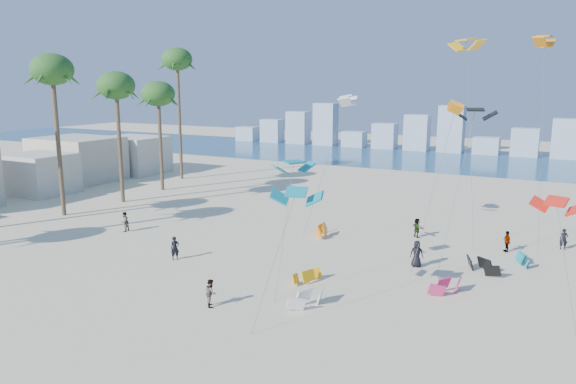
% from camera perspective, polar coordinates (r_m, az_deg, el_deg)
% --- Properties ---
extents(ground, '(220.00, 220.00, 0.00)m').
position_cam_1_polar(ground, '(29.97, -20.35, -13.37)').
color(ground, beige).
rests_on(ground, ground).
extents(ocean, '(220.00, 220.00, 0.00)m').
position_cam_1_polar(ocean, '(92.92, 14.72, 3.49)').
color(ocean, navy).
rests_on(ocean, ground).
extents(kitesurfer_near, '(0.69, 0.73, 1.68)m').
position_cam_1_polar(kitesurfer_near, '(38.84, -11.90, -5.85)').
color(kitesurfer_near, black).
rests_on(kitesurfer_near, ground).
extents(kitesurfer_mid, '(0.94, 0.96, 1.56)m').
position_cam_1_polar(kitesurfer_mid, '(30.74, -8.17, -10.52)').
color(kitesurfer_mid, gray).
rests_on(kitesurfer_mid, ground).
extents(kitesurfers_far, '(36.13, 18.06, 1.83)m').
position_cam_1_polar(kitesurfers_far, '(37.83, 12.96, -6.36)').
color(kitesurfers_far, black).
rests_on(kitesurfers_far, ground).
extents(grounded_kites, '(16.33, 16.37, 0.88)m').
position_cam_1_polar(grounded_kites, '(36.10, 11.10, -7.87)').
color(grounded_kites, '#F3A70C').
rests_on(grounded_kites, ground).
extents(flying_kites, '(26.44, 27.93, 16.29)m').
position_cam_1_polar(flying_kites, '(39.73, 19.07, 10.27)').
color(flying_kites, '#0C8597').
rests_on(flying_kites, ground).
extents(palm_row, '(7.28, 44.80, 16.66)m').
position_cam_1_polar(palm_row, '(54.64, -24.14, 10.28)').
color(palm_row, brown).
rests_on(palm_row, ground).
extents(beachfront_buildings, '(11.50, 43.00, 6.00)m').
position_cam_1_polar(beachfront_buildings, '(67.48, -26.58, 2.08)').
color(beachfront_buildings, beige).
rests_on(beachfront_buildings, ground).
extents(distant_skyline, '(85.00, 3.00, 8.40)m').
position_cam_1_polar(distant_skyline, '(102.54, 15.47, 5.90)').
color(distant_skyline, '#9EADBF').
rests_on(distant_skyline, ground).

